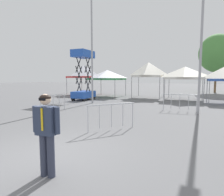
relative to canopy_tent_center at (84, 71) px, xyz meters
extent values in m
plane|color=slate|center=(9.96, -16.48, -2.88)|extent=(140.00, 140.00, 0.00)
cylinder|color=#9E9EA3|center=(-1.58, -1.48, -1.74)|extent=(0.06, 0.06, 2.29)
cylinder|color=#9E9EA3|center=(1.48, -1.58, -1.74)|extent=(0.06, 0.06, 2.29)
cylinder|color=#9E9EA3|center=(-1.48, 1.58, -1.74)|extent=(0.06, 0.06, 2.29)
cylinder|color=#9E9EA3|center=(1.58, 1.48, -1.74)|extent=(0.06, 0.06, 2.29)
pyramid|color=white|center=(0.00, 0.00, 0.10)|extent=(3.31, 3.31, 1.39)
cube|color=red|center=(0.00, 0.00, -0.69)|extent=(3.28, 3.28, 0.20)
cylinder|color=#9E9EA3|center=(2.07, -2.48, -1.85)|extent=(0.06, 0.06, 2.07)
cylinder|color=#9E9EA3|center=(5.33, -2.36, -1.85)|extent=(0.06, 0.06, 2.07)
cylinder|color=#9E9EA3|center=(1.95, 0.79, -1.85)|extent=(0.06, 0.06, 2.07)
cylinder|color=#9E9EA3|center=(5.21, 0.91, -1.85)|extent=(0.06, 0.06, 2.07)
pyramid|color=white|center=(3.64, -0.78, -0.36)|extent=(3.56, 3.56, 0.91)
cube|color=green|center=(3.64, -0.78, -0.92)|extent=(3.52, 3.52, 0.20)
cylinder|color=#9E9EA3|center=(6.90, -1.71, -1.70)|extent=(0.06, 0.06, 2.37)
cylinder|color=#9E9EA3|center=(9.72, -1.54, -1.70)|extent=(0.06, 0.06, 2.37)
cylinder|color=#9E9EA3|center=(6.73, 1.11, -1.70)|extent=(0.06, 0.06, 2.37)
cylinder|color=#9E9EA3|center=(9.55, 1.28, -1.70)|extent=(0.06, 0.06, 2.37)
pyramid|color=white|center=(8.23, -0.21, 0.16)|extent=(3.14, 3.14, 1.35)
cube|color=white|center=(8.23, -0.21, -0.61)|extent=(3.11, 3.11, 0.20)
cylinder|color=#9E9EA3|center=(10.35, -2.38, -1.80)|extent=(0.06, 0.06, 2.16)
cylinder|color=#9E9EA3|center=(13.61, -2.22, -1.80)|extent=(0.06, 0.06, 2.16)
cylinder|color=#9E9EA3|center=(10.19, 0.88, -1.80)|extent=(0.06, 0.06, 2.16)
cylinder|color=#9E9EA3|center=(13.45, 1.04, -1.80)|extent=(0.06, 0.06, 2.16)
pyramid|color=white|center=(11.90, -0.67, -0.23)|extent=(3.59, 3.59, 0.99)
cube|color=white|center=(11.90, -0.67, -0.82)|extent=(3.55, 3.55, 0.20)
cylinder|color=#9E9EA3|center=(14.01, -3.03, -1.87)|extent=(0.06, 0.06, 2.04)
cylinder|color=#9E9EA3|center=(13.85, -0.35, -1.87)|extent=(0.06, 0.06, 2.04)
cylinder|color=black|center=(2.78, -5.98, -2.64)|extent=(0.20, 0.49, 0.48)
cylinder|color=black|center=(3.97, -5.93, -2.64)|extent=(0.20, 0.49, 0.48)
cylinder|color=black|center=(2.71, -4.26, -2.64)|extent=(0.20, 0.49, 0.48)
cylinder|color=black|center=(3.90, -4.21, -2.64)|extent=(0.20, 0.49, 0.48)
cube|color=blue|center=(3.34, -5.09, -2.34)|extent=(1.49, 2.35, 0.60)
cylinder|color=black|center=(2.85, -5.11, -1.54)|extent=(0.12, 1.09, 1.65)
cylinder|color=black|center=(2.85, -5.11, -1.54)|extent=(0.12, 1.09, 1.65)
cylinder|color=black|center=(3.83, -5.07, -1.54)|extent=(0.12, 1.09, 1.65)
cylinder|color=black|center=(3.83, -5.07, -1.54)|extent=(0.12, 1.09, 1.65)
cylinder|color=black|center=(2.85, -5.11, -0.52)|extent=(0.12, 1.09, 1.65)
cylinder|color=black|center=(2.85, -5.11, -0.52)|extent=(0.12, 1.09, 1.65)
cylinder|color=black|center=(3.83, -5.07, -0.52)|extent=(0.12, 1.09, 1.65)
cylinder|color=black|center=(3.83, -5.07, -0.52)|extent=(0.12, 1.09, 1.65)
cylinder|color=black|center=(2.85, -5.11, 0.50)|extent=(0.12, 1.09, 1.65)
cylinder|color=black|center=(2.85, -5.11, 0.50)|extent=(0.12, 1.09, 1.65)
cylinder|color=black|center=(3.83, -5.07, 0.50)|extent=(0.12, 1.09, 1.65)
cylinder|color=black|center=(3.83, -5.07, 0.50)|extent=(0.12, 1.09, 1.65)
cube|color=blue|center=(3.34, -5.09, 1.13)|extent=(1.42, 2.24, 0.12)
cube|color=blue|center=(3.38, -6.15, 1.47)|extent=(1.33, 0.11, 0.55)
cube|color=blue|center=(3.30, -4.04, 1.47)|extent=(1.33, 0.11, 0.55)
cube|color=blue|center=(2.70, -5.12, 1.47)|extent=(0.15, 2.19, 0.55)
cube|color=blue|center=(3.98, -5.07, 1.47)|extent=(0.15, 2.19, 0.55)
cylinder|color=#33384C|center=(10.68, -17.45, -2.42)|extent=(0.16, 0.16, 0.92)
cylinder|color=#33384C|center=(10.86, -17.42, -2.42)|extent=(0.16, 0.16, 0.92)
cube|color=#2D3851|center=(10.77, -17.43, -1.66)|extent=(0.45, 0.29, 0.60)
cylinder|color=#2D3851|center=(10.51, -17.47, -1.64)|extent=(0.11, 0.11, 0.56)
cylinder|color=#2D3851|center=(11.04, -17.40, -1.64)|extent=(0.11, 0.11, 0.56)
sphere|color=beige|center=(10.77, -17.43, -1.22)|extent=(0.23, 0.23, 0.23)
ellipsoid|color=black|center=(10.77, -17.43, -1.18)|extent=(0.23, 0.23, 0.14)
cube|color=black|center=(10.79, -17.54, -1.20)|extent=(0.15, 0.04, 0.06)
cube|color=yellow|center=(10.79, -17.56, -1.61)|extent=(0.05, 0.02, 0.46)
cylinder|color=#9E9EA3|center=(5.28, -6.66, 1.74)|extent=(0.14, 0.14, 9.25)
cylinder|color=#9E9EA3|center=(13.40, -7.96, 0.82)|extent=(0.14, 0.14, 7.40)
cylinder|color=brown|center=(14.91, 10.73, -1.09)|extent=(0.28, 0.28, 3.59)
ellipsoid|color=#47843D|center=(14.91, 10.73, 2.61)|extent=(4.77, 4.77, 5.25)
cylinder|color=#B7BABF|center=(10.36, -13.47, -1.83)|extent=(1.36, 1.67, 0.05)
cylinder|color=#B7BABF|center=(10.99, -12.70, -2.36)|extent=(0.04, 0.04, 1.05)
cylinder|color=#B7BABF|center=(9.74, -14.25, -2.36)|extent=(0.04, 0.04, 1.05)
cylinder|color=#B7BABF|center=(10.69, -13.07, -2.31)|extent=(0.04, 0.04, 0.92)
cylinder|color=#B7BABF|center=(10.36, -13.47, -2.31)|extent=(0.04, 0.04, 0.92)
cylinder|color=#B7BABF|center=(10.03, -13.88, -2.31)|extent=(0.04, 0.04, 0.92)
cylinder|color=#B7BABF|center=(5.37, -11.38, -1.83)|extent=(0.11, 2.10, 0.05)
cylinder|color=#B7BABF|center=(5.40, -10.38, -2.36)|extent=(0.04, 0.04, 1.05)
cylinder|color=#B7BABF|center=(5.34, -12.38, -2.36)|extent=(0.04, 0.04, 1.05)
cylinder|color=#B7BABF|center=(5.38, -10.85, -2.31)|extent=(0.04, 0.04, 0.92)
cylinder|color=#B7BABF|center=(5.37, -11.38, -2.31)|extent=(0.04, 0.04, 0.92)
cylinder|color=#B7BABF|center=(5.35, -11.90, -2.31)|extent=(0.04, 0.04, 0.92)
cylinder|color=#B7BABF|center=(12.29, -7.52, -1.83)|extent=(2.09, 0.31, 0.05)
cylinder|color=#B7BABF|center=(13.28, -7.40, -2.36)|extent=(0.04, 0.04, 1.05)
cylinder|color=#B7BABF|center=(11.30, -7.65, -2.36)|extent=(0.04, 0.04, 1.05)
cylinder|color=#B7BABF|center=(12.81, -7.46, -2.31)|extent=(0.04, 0.04, 0.92)
cylinder|color=#B7BABF|center=(12.29, -7.52, -2.31)|extent=(0.04, 0.04, 0.92)
cylinder|color=#B7BABF|center=(11.77, -7.59, -2.31)|extent=(0.04, 0.04, 0.92)
camera|label=1|loc=(13.75, -20.42, -0.77)|focal=31.17mm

